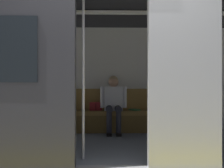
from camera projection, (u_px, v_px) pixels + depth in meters
The scene contains 7 objects.
ground_plane at pixel (112, 168), 3.16m from camera, with size 60.00×60.00×0.00m, color gray.
train_car at pixel (107, 50), 4.45m from camera, with size 6.40×2.95×2.36m.
bench_seat at pixel (109, 116), 5.60m from camera, with size 2.41×0.44×0.45m.
person_seated at pixel (114, 100), 5.55m from camera, with size 0.55×0.67×1.18m.
handbag at pixel (96, 106), 5.65m from camera, with size 0.26×0.15×0.17m.
book at pixel (134, 110), 5.63m from camera, with size 0.15×0.22×0.03m, color #33723F.
grab_pole_door at pixel (83, 75), 3.55m from camera, with size 0.04×0.04×2.22m, color silver.
Camera 1 is at (0.08, 3.17, 0.98)m, focal length 43.18 mm.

